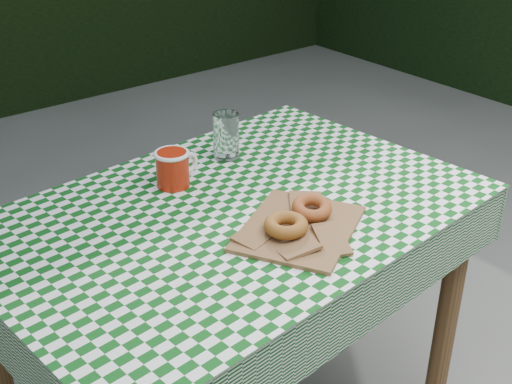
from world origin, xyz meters
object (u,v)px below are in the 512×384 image
Objects in this scene: table at (237,336)px; paper_bag at (299,227)px; coffee_mug at (173,169)px; drinking_glass at (226,136)px.

paper_bag reaches higher than table.
table is 0.43m from paper_bag.
coffee_mug is 1.30× the size of drinking_glass.
drinking_glass is at bearing 76.09° from paper_bag.
drinking_glass reaches higher than table.
paper_bag is at bearing -103.91° from drinking_glass.
table is at bearing 107.14° from paper_bag.
paper_bag is at bearing -80.83° from coffee_mug.
coffee_mug is (-0.05, 0.19, 0.43)m from table.
coffee_mug is 0.21m from drinking_glass.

